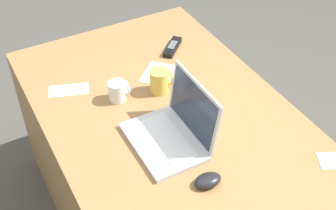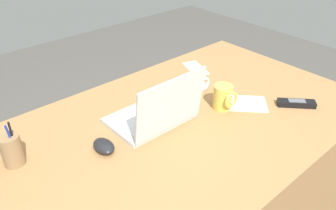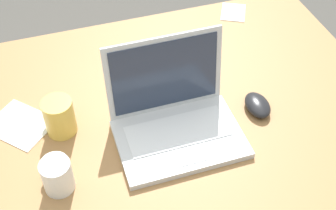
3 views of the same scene
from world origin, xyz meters
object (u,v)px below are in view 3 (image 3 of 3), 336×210
Objects in this scene: computer_mouse at (258,105)px; coffee_mug_white at (57,174)px; coffee_mug_tall at (59,116)px; laptop at (175,117)px.

coffee_mug_white reaches higher than computer_mouse.
computer_mouse is 0.96× the size of coffee_mug_tall.
computer_mouse is at bearing 8.60° from coffee_mug_white.
laptop is 3.75× the size of coffee_mug_white.
coffee_mug_white is at bearing -100.37° from coffee_mug_tall.
laptop is 3.11× the size of coffee_mug_tall.
laptop is at bearing 14.73° from coffee_mug_white.
laptop is at bearing -177.81° from computer_mouse.
coffee_mug_white is (-0.56, -0.08, 0.03)m from computer_mouse.
coffee_mug_tall is (0.03, 0.18, 0.01)m from coffee_mug_white.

